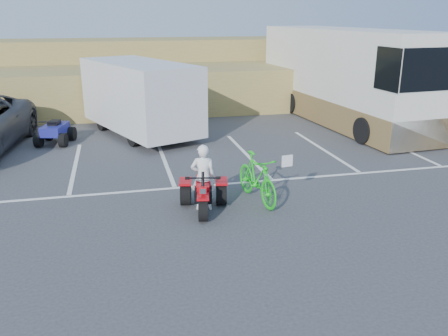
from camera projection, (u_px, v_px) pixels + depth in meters
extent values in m
plane|color=#38383A|center=(190.00, 226.00, 10.30)|extent=(100.00, 100.00, 0.00)
cube|color=white|center=(75.00, 166.00, 14.35)|extent=(0.12, 5.00, 0.01)
cube|color=white|center=(164.00, 160.00, 14.93)|extent=(0.12, 5.00, 0.01)
cube|color=white|center=(247.00, 154.00, 15.52)|extent=(0.12, 5.00, 0.01)
cube|color=white|center=(323.00, 149.00, 16.10)|extent=(0.12, 5.00, 0.01)
cube|color=white|center=(394.00, 145.00, 16.68)|extent=(0.12, 5.00, 0.01)
cube|color=white|center=(175.00, 188.00, 12.52)|extent=(28.00, 0.12, 0.01)
cube|color=olive|center=(143.00, 87.00, 22.96)|extent=(40.00, 6.00, 2.00)
cube|color=olive|center=(138.00, 60.00, 25.89)|extent=(40.00, 4.00, 2.20)
imported|color=white|center=(203.00, 177.00, 10.96)|extent=(0.63, 0.48, 1.57)
imported|color=#14BF19|center=(257.00, 178.00, 11.49)|extent=(0.88, 2.05, 1.19)
cube|color=silver|center=(139.00, 95.00, 17.71)|extent=(4.33, 6.27, 2.42)
cylinder|color=black|center=(141.00, 125.00, 18.07)|extent=(2.23, 1.43, 0.68)
cube|color=silver|center=(343.00, 75.00, 19.91)|extent=(3.49, 10.64, 3.77)
cube|color=brown|center=(340.00, 107.00, 20.34)|extent=(3.54, 10.65, 1.05)
cube|color=black|center=(434.00, 70.00, 14.92)|extent=(2.40, 0.22, 1.36)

